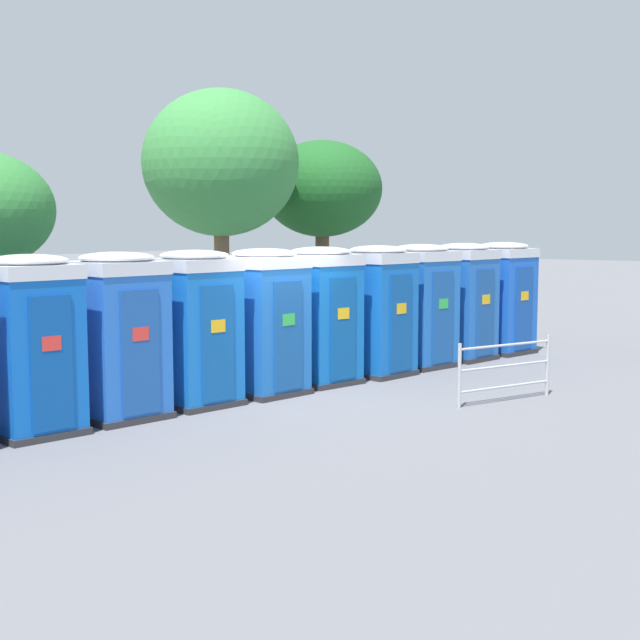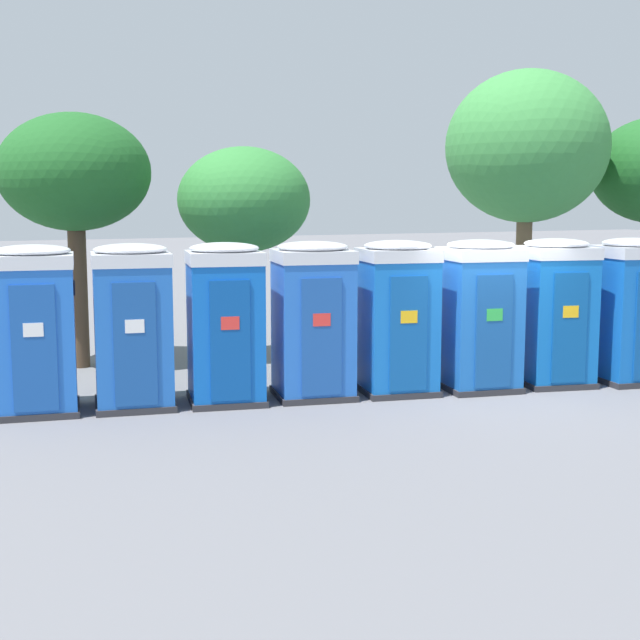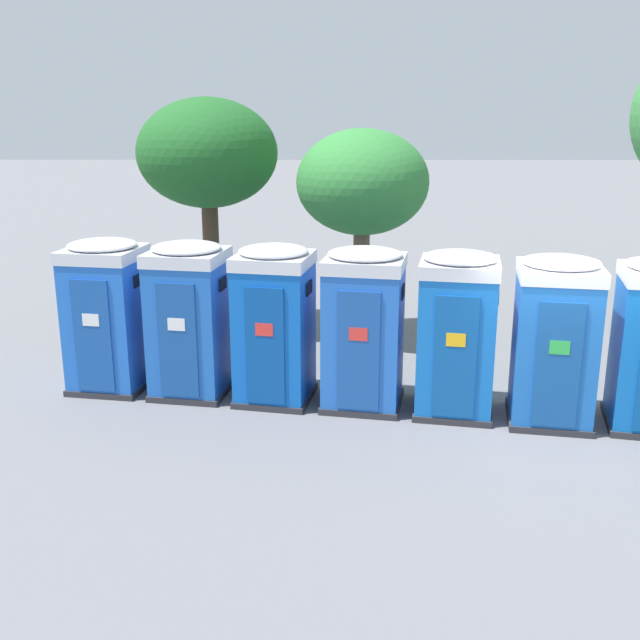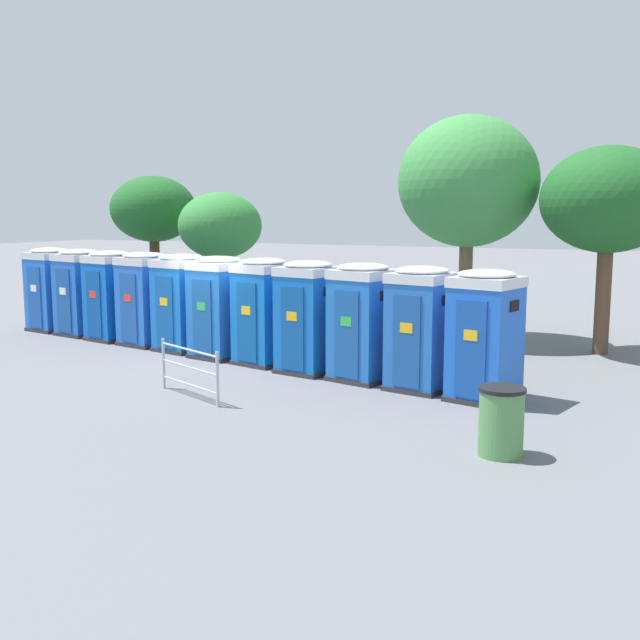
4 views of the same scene
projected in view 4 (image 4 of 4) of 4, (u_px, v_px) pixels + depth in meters
The scene contains 18 objects.
ground_plane at pixel (212, 359), 18.57m from camera, with size 120.00×120.00×0.00m, color slate.
portapotty_0 at pixel (51, 289), 22.85m from camera, with size 1.38×1.38×2.54m.
portapotty_1 at pixel (80, 292), 22.02m from camera, with size 1.38×1.38×2.54m.
portapotty_2 at pixel (111, 295), 21.17m from camera, with size 1.38×1.40×2.54m.
portapotty_3 at pixel (145, 298), 20.35m from camera, with size 1.43×1.41×2.54m.
portapotty_4 at pixel (181, 302), 19.50m from camera, with size 1.39×1.40×2.54m.
portapotty_5 at pixel (218, 307), 18.59m from camera, with size 1.39×1.39×2.54m.
portapotty_6 at pixel (264, 311), 17.79m from camera, with size 1.41×1.43×2.54m.
portapotty_7 at pixel (308, 316), 16.85m from camera, with size 1.36×1.38×2.54m.
portapotty_8 at pixel (363, 321), 16.06m from camera, with size 1.43×1.43×2.54m.
portapotty_9 at pixel (421, 328), 15.21m from camera, with size 1.36×1.39×2.54m.
portapotty_10 at pixel (485, 335), 14.31m from camera, with size 1.42×1.43×2.54m.
street_tree_0 at pixel (220, 227), 23.19m from camera, with size 2.59×2.59×4.22m.
street_tree_1 at pixel (153, 210), 25.08m from camera, with size 2.85×2.85×4.81m.
street_tree_2 at pixel (608, 201), 18.67m from camera, with size 3.34×3.34×5.26m.
street_tree_3 at pixel (468, 182), 20.64m from camera, with size 3.87×3.87×6.25m.
trash_can at pixel (501, 421), 11.13m from camera, with size 0.70×0.70×1.05m.
event_barrier at pixel (189, 369), 14.65m from camera, with size 1.90×0.84×1.05m.
Camera 4 is at (10.38, -15.24, 3.62)m, focal length 42.00 mm.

